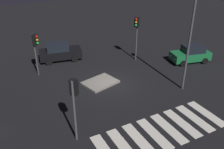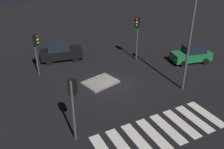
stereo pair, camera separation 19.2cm
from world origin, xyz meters
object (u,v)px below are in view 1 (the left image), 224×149
object	(u,v)px
traffic_light_south	(74,95)
traffic_island	(100,82)
car_black	(60,52)
traffic_light_north	(137,28)
street_lamp	(192,22)
traffic_light_west	(36,45)
car_green	(191,54)

from	to	relation	value
traffic_light_south	traffic_island	bearing A→B (deg)	8.63
car_black	traffic_light_north	size ratio (longest dim) A/B	0.99
traffic_light_south	street_lamp	size ratio (longest dim) A/B	0.48
traffic_light_west	street_lamp	size ratio (longest dim) A/B	0.46
car_black	car_green	distance (m)	13.58
traffic_light_north	street_lamp	xyz separation A→B (m)	(0.28, -6.89, 2.25)
traffic_light_north	street_lamp	bearing A→B (deg)	55.05
car_green	street_lamp	distance (m)	7.69
traffic_island	traffic_light_west	distance (m)	6.58
traffic_island	street_lamp	distance (m)	9.00
car_black	traffic_light_west	bearing A→B (deg)	-127.04
traffic_island	car_black	distance (m)	6.76
car_green	traffic_light_north	world-z (taller)	traffic_light_north
traffic_island	car_green	bearing A→B (deg)	-1.13
car_green	traffic_light_south	world-z (taller)	traffic_light_south
traffic_light_west	traffic_light_north	size ratio (longest dim) A/B	0.86
traffic_island	traffic_light_west	world-z (taller)	traffic_light_west
traffic_island	traffic_light_south	xyz separation A→B (m)	(-4.23, -5.61, 3.04)
car_green	traffic_light_north	distance (m)	6.27
car_green	street_lamp	xyz separation A→B (m)	(-4.54, -3.86, 4.87)
car_black	traffic_light_south	world-z (taller)	traffic_light_south
traffic_light_south	traffic_light_north	distance (m)	12.84
traffic_light_south	traffic_light_north	world-z (taller)	traffic_light_north
traffic_island	traffic_light_south	distance (m)	7.65
car_green	traffic_light_west	distance (m)	15.31
traffic_light_south	car_black	bearing A→B (deg)	33.19
traffic_island	street_lamp	world-z (taller)	street_lamp
traffic_light_south	traffic_light_north	bearing A→B (deg)	-3.19
car_green	car_black	bearing A→B (deg)	-16.65
car_black	traffic_light_south	bearing A→B (deg)	-91.44
traffic_light_north	traffic_light_west	bearing A→B (deg)	-44.46
traffic_light_south	traffic_light_west	bearing A→B (deg)	46.03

